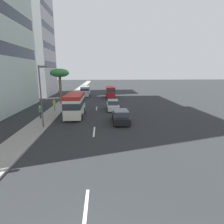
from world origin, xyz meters
TOP-DOWN VIEW (x-y plane):
  - ground_plane at (31.50, 0.00)m, footprint 198.00×198.00m
  - sidewalk_right at (31.50, 6.35)m, footprint 162.00×2.54m
  - lane_stripe_near at (3.16, 0.00)m, footprint 3.20×0.16m
  - lane_stripe_mid at (14.34, 0.00)m, footprint 3.20×0.16m
  - lane_stripe_far at (26.41, 0.00)m, footprint 3.20×0.16m
  - minibus_lead at (21.09, 2.77)m, footprint 6.60×2.26m
  - car_second at (17.62, -3.07)m, footprint 4.54×1.90m
  - car_third at (25.18, -2.62)m, footprint 4.77×1.81m
  - van_fourth at (42.00, 3.02)m, footprint 4.93×2.12m
  - van_fifth at (38.93, -2.94)m, footprint 5.34×2.07m
  - pedestrian_mid_block at (19.76, 7.01)m, footprint 0.37×0.30m
  - pedestrian_by_tree at (24.15, 6.28)m, footprint 0.33×0.38m
  - palm_tree at (30.95, 6.68)m, footprint 3.39×3.39m
  - street_lamp at (15.73, 5.37)m, footprint 0.24×0.97m
  - office_tower_far at (45.31, 17.32)m, footprint 11.70×11.24m

SIDE VIEW (x-z plane):
  - ground_plane at x=31.50m, z-range 0.00..0.00m
  - lane_stripe_near at x=3.16m, z-range 0.00..0.01m
  - lane_stripe_mid at x=14.34m, z-range 0.00..0.01m
  - lane_stripe_far at x=26.41m, z-range 0.00..0.01m
  - sidewalk_right at x=31.50m, z-range 0.00..0.15m
  - car_second at x=17.62m, z-range -0.04..1.50m
  - car_third at x=25.18m, z-range -0.04..1.57m
  - pedestrian_mid_block at x=19.76m, z-range 0.23..1.86m
  - pedestrian_by_tree at x=24.15m, z-range 0.25..1.99m
  - van_fourth at x=42.00m, z-range 0.18..2.64m
  - van_fifth at x=38.93m, z-range 0.18..2.72m
  - minibus_lead at x=21.09m, z-range 0.15..3.23m
  - street_lamp at x=15.73m, z-range 0.93..7.43m
  - palm_tree at x=30.95m, z-range 2.38..8.73m
  - office_tower_far at x=45.31m, z-range 0.00..30.24m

